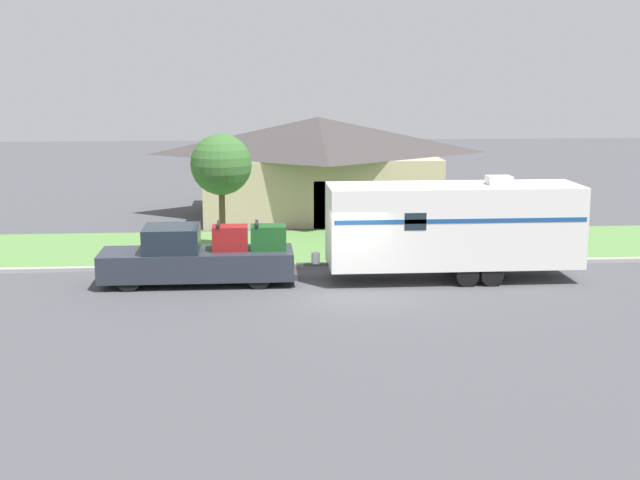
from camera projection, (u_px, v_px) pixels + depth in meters
name	position (u px, v px, depth m)	size (l,w,h in m)	color
ground_plane	(347.00, 293.00, 28.08)	(120.00, 120.00, 0.00)	#47474C
curb_strip	(335.00, 265.00, 31.74)	(80.00, 0.30, 0.14)	#999993
lawn_strip	(327.00, 246.00, 35.32)	(80.00, 7.00, 0.03)	#568442
house_across_street	(318.00, 164.00, 42.60)	(11.53, 8.42, 4.68)	tan
pickup_truck	(198.00, 257.00, 29.12)	(6.39, 2.01, 2.03)	black
travel_trailer	(453.00, 225.00, 29.59)	(9.28, 2.44, 3.47)	black
mailbox	(485.00, 229.00, 33.09)	(0.48, 0.20, 1.41)	brown
tree_in_yard	(221.00, 165.00, 33.61)	(2.32, 2.32, 4.55)	brown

